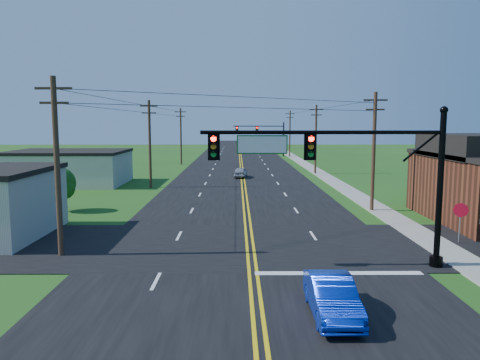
{
  "coord_description": "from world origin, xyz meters",
  "views": [
    {
      "loc": [
        -0.56,
        -13.22,
        6.75
      ],
      "look_at": [
        -0.39,
        10.0,
        3.88
      ],
      "focal_mm": 35.0,
      "sensor_mm": 36.0,
      "label": 1
    }
  ],
  "objects_px": {
    "signal_mast_far": "(262,133)",
    "blue_car": "(332,298)",
    "stop_sign": "(461,214)",
    "signal_mast_main": "(344,166)"
  },
  "relations": [
    {
      "from": "signal_mast_far",
      "to": "blue_car",
      "type": "relative_size",
      "value": 2.62
    },
    {
      "from": "signal_mast_far",
      "to": "blue_car",
      "type": "distance_m",
      "value": 77.71
    },
    {
      "from": "stop_sign",
      "to": "blue_car",
      "type": "bearing_deg",
      "value": -107.91
    },
    {
      "from": "signal_mast_main",
      "to": "blue_car",
      "type": "bearing_deg",
      "value": -105.78
    },
    {
      "from": "stop_sign",
      "to": "signal_mast_far",
      "type": "bearing_deg",
      "value": 121.23
    },
    {
      "from": "signal_mast_far",
      "to": "stop_sign",
      "type": "height_order",
      "value": "signal_mast_far"
    },
    {
      "from": "signal_mast_far",
      "to": "stop_sign",
      "type": "xyz_separation_m",
      "value": [
        7.49,
        -67.69,
        -2.88
      ]
    },
    {
      "from": "signal_mast_main",
      "to": "blue_car",
      "type": "relative_size",
      "value": 2.7
    },
    {
      "from": "signal_mast_main",
      "to": "stop_sign",
      "type": "height_order",
      "value": "signal_mast_main"
    },
    {
      "from": "signal_mast_main",
      "to": "signal_mast_far",
      "type": "relative_size",
      "value": 1.03
    }
  ]
}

